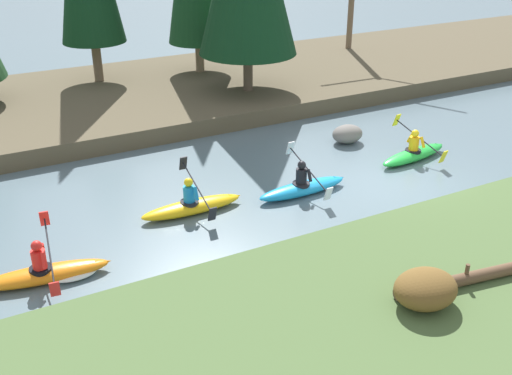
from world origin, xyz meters
The scene contains 9 objects.
ground_plane centered at (0.00, 0.00, 0.00)m, with size 90.00×90.00×0.00m, color slate.
riverbank_far centered at (0.00, 10.47, 0.30)m, with size 44.00×9.02×0.61m.
shrub_clump_nearest centered at (-3.72, -5.39, 1.14)m, with size 1.20×1.00×0.65m.
kayaker_lead centered at (1.88, 1.16, 0.22)m, with size 2.80×2.07×1.20m.
kayaker_middle centered at (-2.43, 0.74, 0.22)m, with size 2.78×2.06×1.20m.
kayaker_trailing centered at (-5.54, 1.15, 0.22)m, with size 2.77×2.06×1.20m.
kayaker_far_back centered at (-9.39, -0.25, 0.20)m, with size 2.79×2.07×1.20m.
boulder_midstream centered at (0.88, 3.31, 0.30)m, with size 1.07×0.83×0.60m.
driftwood_log centered at (-2.81, -5.26, 0.94)m, with size 2.60×0.62×0.44m.
Camera 1 is at (-10.45, -11.72, 7.43)m, focal length 42.00 mm.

